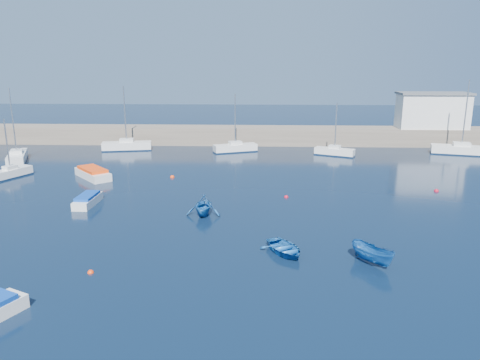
{
  "coord_description": "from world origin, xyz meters",
  "views": [
    {
      "loc": [
        4.12,
        -25.14,
        12.68
      ],
      "look_at": [
        2.39,
        17.53,
        1.6
      ],
      "focal_mm": 35.0,
      "sensor_mm": 36.0,
      "label": 1
    }
  ],
  "objects_px": {
    "dinghy_center": "(285,248)",
    "sailboat_8": "(461,150)",
    "motorboat_1": "(88,200)",
    "dinghy_left": "(204,205)",
    "sailboat_6": "(235,148)",
    "motorboat_2": "(93,173)",
    "harbor_office": "(432,111)",
    "dinghy_right": "(373,255)",
    "sailboat_7": "(334,151)",
    "sailboat_4": "(17,157)",
    "sailboat_3": "(11,173)",
    "sailboat_5": "(127,146)"
  },
  "relations": [
    {
      "from": "dinghy_center",
      "to": "dinghy_left",
      "type": "relative_size",
      "value": 1.07
    },
    {
      "from": "sailboat_8",
      "to": "motorboat_1",
      "type": "bearing_deg",
      "value": 134.76
    },
    {
      "from": "sailboat_3",
      "to": "motorboat_1",
      "type": "relative_size",
      "value": 1.63
    },
    {
      "from": "harbor_office",
      "to": "sailboat_5",
      "type": "xyz_separation_m",
      "value": [
        -44.74,
        -5.92,
        -4.43
      ]
    },
    {
      "from": "sailboat_3",
      "to": "motorboat_1",
      "type": "bearing_deg",
      "value": -14.1
    },
    {
      "from": "harbor_office",
      "to": "motorboat_2",
      "type": "bearing_deg",
      "value": -153.37
    },
    {
      "from": "motorboat_1",
      "to": "sailboat_7",
      "type": "bearing_deg",
      "value": 44.08
    },
    {
      "from": "sailboat_3",
      "to": "sailboat_8",
      "type": "xyz_separation_m",
      "value": [
        54.95,
        15.31,
        0.11
      ]
    },
    {
      "from": "sailboat_4",
      "to": "motorboat_2",
      "type": "distance_m",
      "value": 15.06
    },
    {
      "from": "sailboat_3",
      "to": "dinghy_center",
      "type": "height_order",
      "value": "sailboat_3"
    },
    {
      "from": "sailboat_4",
      "to": "sailboat_6",
      "type": "height_order",
      "value": "sailboat_4"
    },
    {
      "from": "dinghy_left",
      "to": "dinghy_right",
      "type": "relative_size",
      "value": 0.99
    },
    {
      "from": "sailboat_4",
      "to": "motorboat_1",
      "type": "distance_m",
      "value": 23.65
    },
    {
      "from": "sailboat_5",
      "to": "sailboat_4",
      "type": "bearing_deg",
      "value": 112.64
    },
    {
      "from": "sailboat_6",
      "to": "sailboat_7",
      "type": "relative_size",
      "value": 1.14
    },
    {
      "from": "harbor_office",
      "to": "sailboat_8",
      "type": "height_order",
      "value": "sailboat_8"
    },
    {
      "from": "dinghy_center",
      "to": "sailboat_8",
      "type": "bearing_deg",
      "value": 25.77
    },
    {
      "from": "sailboat_4",
      "to": "sailboat_7",
      "type": "distance_m",
      "value": 41.42
    },
    {
      "from": "dinghy_right",
      "to": "dinghy_center",
      "type": "bearing_deg",
      "value": 130.03
    },
    {
      "from": "sailboat_4",
      "to": "sailboat_7",
      "type": "height_order",
      "value": "sailboat_4"
    },
    {
      "from": "dinghy_right",
      "to": "sailboat_5",
      "type": "bearing_deg",
      "value": 89.65
    },
    {
      "from": "harbor_office",
      "to": "sailboat_8",
      "type": "xyz_separation_m",
      "value": [
        1.86,
        -7.03,
        -4.45
      ]
    },
    {
      "from": "sailboat_7",
      "to": "dinghy_right",
      "type": "distance_m",
      "value": 34.89
    },
    {
      "from": "sailboat_4",
      "to": "dinghy_left",
      "type": "xyz_separation_m",
      "value": [
        26.26,
        -20.23,
        0.28
      ]
    },
    {
      "from": "sailboat_7",
      "to": "dinghy_left",
      "type": "xyz_separation_m",
      "value": [
        -14.81,
        -25.58,
        0.32
      ]
    },
    {
      "from": "sailboat_6",
      "to": "motorboat_2",
      "type": "bearing_deg",
      "value": 114.94
    },
    {
      "from": "sailboat_7",
      "to": "dinghy_left",
      "type": "height_order",
      "value": "sailboat_7"
    },
    {
      "from": "sailboat_4",
      "to": "dinghy_center",
      "type": "bearing_deg",
      "value": -62.85
    },
    {
      "from": "dinghy_center",
      "to": "dinghy_right",
      "type": "relative_size",
      "value": 1.06
    },
    {
      "from": "sailboat_3",
      "to": "dinghy_right",
      "type": "height_order",
      "value": "sailboat_3"
    },
    {
      "from": "motorboat_2",
      "to": "dinghy_center",
      "type": "xyz_separation_m",
      "value": [
        19.97,
        -19.8,
        -0.17
      ]
    },
    {
      "from": "sailboat_5",
      "to": "dinghy_right",
      "type": "distance_m",
      "value": 45.64
    },
    {
      "from": "sailboat_8",
      "to": "dinghy_left",
      "type": "xyz_separation_m",
      "value": [
        -32.28,
        -27.1,
        0.22
      ]
    },
    {
      "from": "motorboat_2",
      "to": "sailboat_3",
      "type": "bearing_deg",
      "value": 140.01
    },
    {
      "from": "sailboat_6",
      "to": "dinghy_right",
      "type": "height_order",
      "value": "sailboat_6"
    },
    {
      "from": "dinghy_right",
      "to": "sailboat_7",
      "type": "bearing_deg",
      "value": 49.79
    },
    {
      "from": "motorboat_1",
      "to": "dinghy_left",
      "type": "distance_m",
      "value": 10.99
    },
    {
      "from": "motorboat_1",
      "to": "dinghy_left",
      "type": "height_order",
      "value": "dinghy_left"
    },
    {
      "from": "sailboat_3",
      "to": "sailboat_4",
      "type": "bearing_deg",
      "value": 136.98
    },
    {
      "from": "harbor_office",
      "to": "dinghy_center",
      "type": "relative_size",
      "value": 2.82
    },
    {
      "from": "sailboat_4",
      "to": "sailboat_6",
      "type": "xyz_separation_m",
      "value": [
        27.51,
        7.36,
        0.01
      ]
    },
    {
      "from": "sailboat_5",
      "to": "dinghy_right",
      "type": "height_order",
      "value": "sailboat_5"
    },
    {
      "from": "motorboat_2",
      "to": "dinghy_left",
      "type": "relative_size",
      "value": 1.65
    },
    {
      "from": "sailboat_4",
      "to": "sailboat_7",
      "type": "xyz_separation_m",
      "value": [
        41.07,
        5.36,
        -0.04
      ]
    },
    {
      "from": "dinghy_right",
      "to": "sailboat_4",
      "type": "bearing_deg",
      "value": 107.01
    },
    {
      "from": "sailboat_5",
      "to": "sailboat_7",
      "type": "height_order",
      "value": "sailboat_5"
    },
    {
      "from": "sailboat_3",
      "to": "sailboat_5",
      "type": "bearing_deg",
      "value": 87.0
    },
    {
      "from": "dinghy_center",
      "to": "harbor_office",
      "type": "bearing_deg",
      "value": 32.53
    },
    {
      "from": "sailboat_7",
      "to": "dinghy_center",
      "type": "distance_m",
      "value": 34.39
    },
    {
      "from": "sailboat_7",
      "to": "motorboat_1",
      "type": "xyz_separation_m",
      "value": [
        -25.53,
        -23.17,
        -0.1
      ]
    }
  ]
}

